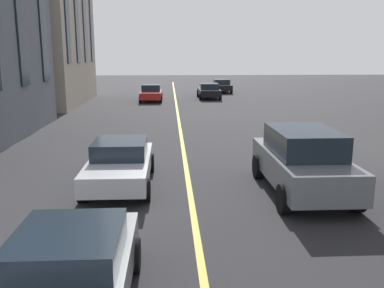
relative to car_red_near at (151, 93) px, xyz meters
name	(u,v)px	position (x,y,z in m)	size (l,w,h in m)	color
lane_centre_line	(181,136)	(-15.53, -2.10, -0.70)	(80.00, 0.16, 0.01)	#D8C64C
car_red_near	(151,93)	(0.00, 0.00, 0.00)	(3.90, 1.89, 1.40)	#B21E1E
car_black_parked_a	(209,91)	(1.99, -5.13, 0.00)	(4.40, 1.95, 1.37)	black
car_grey_mid	(303,161)	(-24.44, -5.32, 0.27)	(4.70, 2.14, 1.88)	slate
car_black_parked_b	(221,86)	(7.96, -7.00, 0.00)	(4.40, 1.95, 1.37)	black
car_grey_oncoming	(67,277)	(-30.09, 0.03, 0.00)	(4.40, 1.95, 1.37)	slate
car_silver_far	(120,163)	(-23.38, 0.00, 0.00)	(4.40, 1.95, 1.37)	#B7BABF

